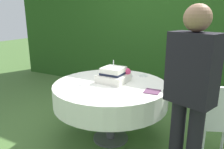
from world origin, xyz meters
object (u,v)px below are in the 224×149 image
(napkin_stack, at_px, (152,92))
(standing_person, at_px, (190,93))
(cake_table, at_px, (111,93))
(serving_plate_near, at_px, (143,76))
(serving_plate_left, at_px, (128,76))
(wedding_cake, at_px, (114,75))
(garden_chair, at_px, (220,118))
(serving_plate_far, at_px, (82,84))

(napkin_stack, height_order, standing_person, standing_person)
(cake_table, distance_m, standing_person, 1.11)
(serving_plate_near, relative_size, serving_plate_left, 0.98)
(cake_table, bearing_deg, wedding_cake, 90.02)
(serving_plate_near, xyz_separation_m, garden_chair, (0.97, -0.41, -0.20))
(standing_person, bearing_deg, cake_table, 154.66)
(wedding_cake, height_order, garden_chair, wedding_cake)
(wedding_cake, relative_size, serving_plate_near, 2.89)
(napkin_stack, bearing_deg, serving_plate_near, 119.60)
(cake_table, height_order, serving_plate_far, serving_plate_far)
(serving_plate_far, bearing_deg, garden_chair, 10.06)
(napkin_stack, bearing_deg, garden_chair, 9.74)
(serving_plate_far, distance_m, napkin_stack, 0.81)
(cake_table, xyz_separation_m, serving_plate_near, (0.22, 0.48, 0.13))
(wedding_cake, relative_size, standing_person, 0.21)
(wedding_cake, relative_size, serving_plate_left, 2.84)
(wedding_cake, bearing_deg, serving_plate_near, 60.31)
(serving_plate_left, xyz_separation_m, garden_chair, (1.13, -0.30, -0.20))
(serving_plate_near, relative_size, serving_plate_far, 1.18)
(cake_table, height_order, serving_plate_left, serving_plate_left)
(cake_table, bearing_deg, serving_plate_near, 65.04)
(garden_chair, bearing_deg, standing_person, -113.73)
(cake_table, height_order, serving_plate_near, serving_plate_near)
(serving_plate_near, height_order, garden_chair, garden_chair)
(serving_plate_far, xyz_separation_m, standing_person, (1.23, -0.27, 0.19))
(wedding_cake, xyz_separation_m, serving_plate_far, (-0.27, -0.28, -0.07))
(serving_plate_far, bearing_deg, cake_table, 34.29)
(wedding_cake, xyz_separation_m, standing_person, (0.96, -0.54, 0.12))
(wedding_cake, distance_m, serving_plate_left, 0.30)
(garden_chair, relative_size, standing_person, 0.56)
(cake_table, bearing_deg, serving_plate_left, 80.78)
(napkin_stack, bearing_deg, cake_table, 175.38)
(cake_table, relative_size, serving_plate_far, 13.46)
(wedding_cake, xyz_separation_m, napkin_stack, (0.52, -0.13, -0.08))
(wedding_cake, relative_size, serving_plate_far, 3.40)
(wedding_cake, bearing_deg, garden_chair, -0.78)
(standing_person, bearing_deg, serving_plate_near, 128.09)
(serving_plate_near, distance_m, garden_chair, 1.07)
(serving_plate_near, xyz_separation_m, serving_plate_left, (-0.16, -0.11, 0.00))
(cake_table, relative_size, wedding_cake, 3.96)
(serving_plate_near, bearing_deg, serving_plate_far, -126.71)
(wedding_cake, distance_m, standing_person, 1.11)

